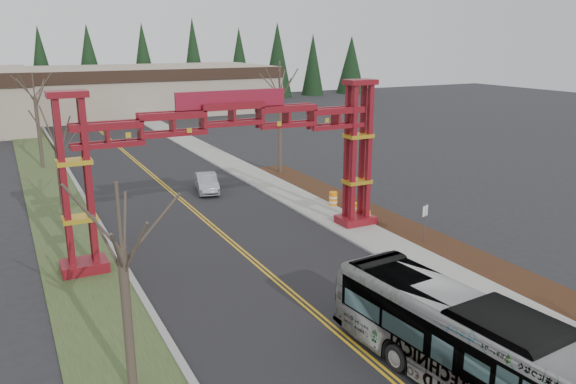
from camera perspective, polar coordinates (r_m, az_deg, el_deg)
road at (r=37.83m, az=-9.32°, el=-2.06°), size 12.00×110.00×0.02m
lane_line_left at (r=37.79m, az=-9.50°, el=-2.06°), size 0.12×100.00×0.01m
lane_line_right at (r=37.86m, az=-9.15°, el=-2.02°), size 0.12×100.00×0.01m
curb_right at (r=40.00m, az=-0.93°, el=-0.80°), size 0.30×110.00×0.15m
sidewalk_right at (r=40.63m, az=0.90°, el=-0.54°), size 2.60×110.00×0.14m
landscape_strip at (r=30.72m, az=18.72°, el=-6.75°), size 2.60×50.00×0.12m
grass_median at (r=36.36m, az=-21.41°, el=-3.62°), size 4.00×110.00×0.08m
curb_left at (r=36.54m, az=-18.54°, el=-3.20°), size 0.30×110.00×0.15m
gateway_arch at (r=29.99m, az=-5.64°, el=5.27°), size 18.20×1.60×8.90m
retail_building_east at (r=92.15m, az=-14.20°, el=10.09°), size 38.00×20.30×7.00m
conifer_treeline at (r=102.20m, az=-21.34°, el=11.67°), size 116.10×5.60×13.00m
transit_bus at (r=19.57m, az=18.39°, el=-14.86°), size 3.67×11.66×3.20m
silver_sedan at (r=42.66m, az=-8.26°, el=0.93°), size 2.35×4.45×1.39m
bare_tree_median_near at (r=17.88m, az=-16.56°, el=-5.45°), size 3.10×3.10×7.11m
bare_tree_median_mid at (r=36.82m, az=-22.45°, el=4.50°), size 3.16×3.16×7.11m
bare_tree_median_far at (r=53.93m, az=-24.33°, el=8.76°), size 3.10×3.10×8.37m
bare_tree_right_far at (r=47.12m, az=-0.84°, el=10.31°), size 3.50×3.50×9.43m
street_sign at (r=32.32m, az=13.74°, el=-2.42°), size 0.48×0.22×2.19m
barrel_south at (r=35.22m, az=8.00°, el=-2.58°), size 0.48×0.48×0.89m
barrel_mid at (r=36.76m, az=7.07°, el=-1.78°), size 0.48×0.48×0.88m
barrel_north at (r=38.57m, az=4.62°, el=-0.76°), size 0.57×0.57×1.06m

